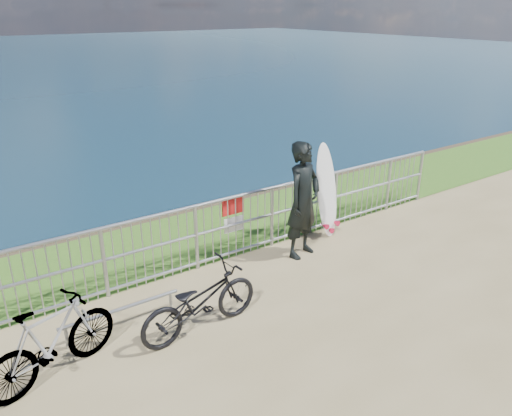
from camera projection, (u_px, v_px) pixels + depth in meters
grass_strip at (193, 237)px, 9.29m from camera, size 120.00×120.00×0.00m
railing at (224, 229)px, 8.25m from camera, size 10.06×0.10×1.13m
surfer at (303, 200)px, 8.30m from camera, size 0.83×0.66×2.00m
surfboard at (327, 194)px, 9.13m from camera, size 0.46×0.42×1.75m
bicycle_near at (200, 301)px, 6.46m from camera, size 1.77×0.73×0.91m
bicycle_far at (52, 341)px, 5.63m from camera, size 1.71×0.95×0.99m
bike_rack at (121, 312)px, 6.55m from camera, size 1.62×0.05×0.34m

